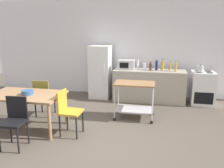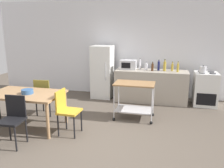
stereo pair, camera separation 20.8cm
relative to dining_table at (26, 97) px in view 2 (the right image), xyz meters
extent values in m
plane|color=brown|center=(1.49, -0.22, -0.67)|extent=(12.00, 12.00, 0.00)
cube|color=white|center=(1.49, 2.98, 0.78)|extent=(8.40, 0.12, 2.90)
cube|color=#A89E8E|center=(2.39, 2.38, -0.22)|extent=(2.00, 0.64, 0.90)
cube|color=#A37A51|center=(0.00, 0.00, 0.06)|extent=(1.50, 0.90, 0.04)
cylinder|color=#A37A51|center=(0.69, -0.39, -0.32)|extent=(0.06, 0.06, 0.71)
cylinder|color=#A37A51|center=(-0.69, 0.39, -0.32)|extent=(0.06, 0.06, 0.71)
cylinder|color=#A37A51|center=(0.69, 0.39, -0.32)|extent=(0.06, 0.06, 0.71)
cube|color=gold|center=(1.00, -0.09, -0.20)|extent=(0.41, 0.41, 0.04)
cube|color=gold|center=(0.82, -0.08, 0.02)|extent=(0.04, 0.38, 0.40)
cylinder|color=black|center=(1.17, -0.27, -0.45)|extent=(0.03, 0.03, 0.45)
cylinder|color=black|center=(1.18, 0.07, -0.45)|extent=(0.03, 0.03, 0.45)
cylinder|color=black|center=(0.83, -0.26, -0.45)|extent=(0.03, 0.03, 0.45)
cylinder|color=black|center=(0.84, 0.08, -0.45)|extent=(0.03, 0.03, 0.45)
cube|color=olive|center=(0.00, 0.78, -0.20)|extent=(0.43, 0.43, 0.04)
cube|color=olive|center=(0.01, 0.60, 0.02)|extent=(0.38, 0.05, 0.40)
cylinder|color=black|center=(0.16, 0.96, -0.45)|extent=(0.03, 0.03, 0.45)
cylinder|color=black|center=(-0.18, 0.94, -0.45)|extent=(0.03, 0.03, 0.45)
cylinder|color=black|center=(0.18, 0.62, -0.45)|extent=(0.03, 0.03, 0.45)
cylinder|color=black|center=(-0.16, 0.60, -0.45)|extent=(0.03, 0.03, 0.45)
cube|color=black|center=(0.20, -0.77, -0.20)|extent=(0.42, 0.42, 0.04)
cube|color=black|center=(0.19, -0.59, 0.02)|extent=(0.38, 0.05, 0.40)
cylinder|color=black|center=(0.38, -0.93, -0.45)|extent=(0.03, 0.03, 0.45)
cylinder|color=black|center=(0.02, -0.61, -0.45)|extent=(0.03, 0.03, 0.45)
cylinder|color=black|center=(0.36, -0.59, -0.45)|extent=(0.03, 0.03, 0.45)
cube|color=white|center=(3.84, 2.40, -0.22)|extent=(0.60, 0.60, 0.90)
cube|color=black|center=(3.84, 2.09, -0.42)|extent=(0.48, 0.01, 0.32)
cylinder|color=#47474C|center=(3.71, 2.28, 0.24)|extent=(0.16, 0.16, 0.02)
cylinder|color=#47474C|center=(3.97, 2.28, 0.24)|extent=(0.16, 0.16, 0.02)
cylinder|color=#47474C|center=(3.71, 2.52, 0.24)|extent=(0.16, 0.16, 0.02)
cylinder|color=#47474C|center=(3.97, 2.52, 0.24)|extent=(0.16, 0.16, 0.02)
cube|color=white|center=(0.94, 2.48, 0.10)|extent=(0.60, 0.60, 1.55)
cylinder|color=silver|center=(1.12, 2.16, 0.18)|extent=(0.02, 0.02, 0.50)
cube|color=olive|center=(2.12, 1.00, 0.16)|extent=(0.90, 0.56, 0.03)
cube|color=silver|center=(2.12, 1.00, -0.45)|extent=(0.83, 0.52, 0.02)
cylinder|color=silver|center=(1.70, 0.75, -0.22)|extent=(0.02, 0.02, 0.76)
sphere|color=black|center=(1.70, 0.75, -0.64)|extent=(0.07, 0.07, 0.07)
cylinder|color=silver|center=(2.54, 0.75, -0.22)|extent=(0.02, 0.02, 0.76)
sphere|color=black|center=(2.54, 0.75, -0.64)|extent=(0.07, 0.07, 0.07)
cylinder|color=silver|center=(1.70, 1.25, -0.22)|extent=(0.02, 0.02, 0.76)
sphere|color=black|center=(1.70, 1.25, -0.64)|extent=(0.07, 0.07, 0.07)
cylinder|color=silver|center=(2.54, 1.25, -0.22)|extent=(0.02, 0.02, 0.76)
sphere|color=black|center=(2.54, 1.25, -0.64)|extent=(0.07, 0.07, 0.07)
cube|color=silver|center=(1.72, 2.45, 0.36)|extent=(0.46, 0.34, 0.26)
cube|color=black|center=(1.68, 2.28, 0.36)|extent=(0.25, 0.01, 0.16)
cylinder|color=silver|center=(2.06, 2.46, 0.36)|extent=(0.06, 0.06, 0.26)
cylinder|color=silver|center=(2.06, 2.46, 0.51)|extent=(0.03, 0.03, 0.06)
cylinder|color=black|center=(2.06, 2.46, 0.55)|extent=(0.03, 0.03, 0.01)
cylinder|color=silver|center=(2.24, 2.44, 0.32)|extent=(0.08, 0.08, 0.18)
cylinder|color=silver|center=(2.24, 2.44, 0.43)|extent=(0.04, 0.04, 0.04)
cylinder|color=black|center=(2.24, 2.44, 0.45)|extent=(0.04, 0.04, 0.01)
cylinder|color=#4C2D19|center=(2.42, 2.31, 0.33)|extent=(0.07, 0.07, 0.20)
cylinder|color=#4C2D19|center=(2.42, 2.31, 0.45)|extent=(0.03, 0.03, 0.04)
cylinder|color=black|center=(2.42, 2.31, 0.48)|extent=(0.03, 0.03, 0.01)
cylinder|color=navy|center=(2.58, 2.44, 0.35)|extent=(0.07, 0.07, 0.25)
cylinder|color=navy|center=(2.58, 2.44, 0.50)|extent=(0.03, 0.03, 0.04)
cylinder|color=black|center=(2.58, 2.44, 0.52)|extent=(0.03, 0.03, 0.01)
cylinder|color=gold|center=(2.74, 2.40, 0.35)|extent=(0.08, 0.08, 0.25)
cylinder|color=gold|center=(2.74, 2.40, 0.51)|extent=(0.04, 0.04, 0.06)
cylinder|color=black|center=(2.74, 2.40, 0.55)|extent=(0.04, 0.04, 0.01)
cylinder|color=gold|center=(2.95, 2.45, 0.33)|extent=(0.06, 0.06, 0.19)
cylinder|color=gold|center=(2.95, 2.45, 0.45)|extent=(0.03, 0.03, 0.05)
cylinder|color=black|center=(2.95, 2.45, 0.48)|extent=(0.03, 0.03, 0.01)
cylinder|color=gold|center=(3.09, 2.32, 0.34)|extent=(0.06, 0.06, 0.22)
cylinder|color=gold|center=(3.09, 2.32, 0.48)|extent=(0.03, 0.03, 0.06)
cylinder|color=black|center=(3.09, 2.32, 0.51)|extent=(0.03, 0.03, 0.01)
cylinder|color=#33598C|center=(0.06, -0.03, 0.12)|extent=(0.24, 0.24, 0.09)
cylinder|color=silver|center=(3.72, 2.30, 0.33)|extent=(0.17, 0.17, 0.16)
sphere|color=black|center=(3.72, 2.30, 0.42)|extent=(0.03, 0.03, 0.03)
cylinder|color=silver|center=(3.84, 2.30, 0.35)|extent=(0.08, 0.02, 0.07)
camera|label=1|loc=(2.60, -4.01, 1.39)|focal=36.57mm
camera|label=2|loc=(2.80, -3.97, 1.39)|focal=36.57mm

